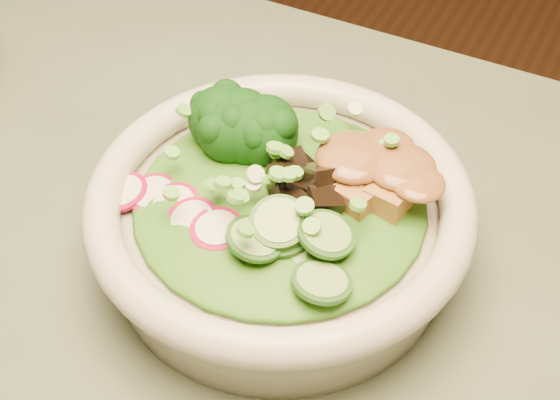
% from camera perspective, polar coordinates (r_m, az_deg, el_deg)
% --- Properties ---
extents(dining_table, '(1.20, 0.80, 0.75)m').
position_cam_1_polar(dining_table, '(0.64, -12.98, -13.57)').
color(dining_table, black).
rests_on(dining_table, ground).
extents(salad_bowl, '(0.26, 0.26, 0.07)m').
position_cam_1_polar(salad_bowl, '(0.53, -0.00, -1.46)').
color(salad_bowl, beige).
rests_on(salad_bowl, dining_table).
extents(lettuce_bed, '(0.20, 0.20, 0.02)m').
position_cam_1_polar(lettuce_bed, '(0.52, -0.00, 0.08)').
color(lettuce_bed, '#1F5C13').
rests_on(lettuce_bed, salad_bowl).
extents(broccoli_florets, '(0.10, 0.09, 0.04)m').
position_cam_1_polar(broccoli_florets, '(0.55, -1.30, 5.59)').
color(broccoli_florets, black).
rests_on(broccoli_florets, salad_bowl).
extents(radish_slices, '(0.11, 0.08, 0.02)m').
position_cam_1_polar(radish_slices, '(0.51, -7.08, -0.74)').
color(radish_slices, maroon).
rests_on(radish_slices, salad_bowl).
extents(cucumber_slices, '(0.09, 0.09, 0.03)m').
position_cam_1_polar(cucumber_slices, '(0.47, 1.16, -4.40)').
color(cucumber_slices, '#87B061').
rests_on(cucumber_slices, salad_bowl).
extents(mushroom_heap, '(0.09, 0.09, 0.04)m').
position_cam_1_polar(mushroom_heap, '(0.51, 1.30, 1.29)').
color(mushroom_heap, black).
rests_on(mushroom_heap, salad_bowl).
extents(tofu_cubes, '(0.10, 0.09, 0.03)m').
position_cam_1_polar(tofu_cubes, '(0.52, 6.68, 1.65)').
color(tofu_cubes, '#9E5F34').
rests_on(tofu_cubes, salad_bowl).
extents(peanut_sauce, '(0.07, 0.05, 0.02)m').
position_cam_1_polar(peanut_sauce, '(0.51, 6.80, 2.66)').
color(peanut_sauce, brown).
rests_on(peanut_sauce, tofu_cubes).
extents(scallion_garnish, '(0.18, 0.18, 0.02)m').
position_cam_1_polar(scallion_garnish, '(0.50, -0.00, 1.92)').
color(scallion_garnish, '#62B43F').
rests_on(scallion_garnish, salad_bowl).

